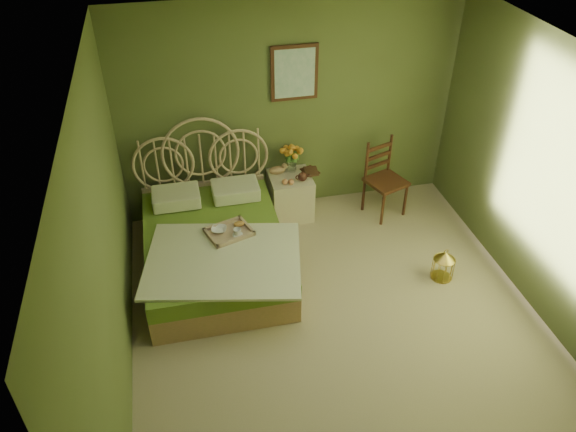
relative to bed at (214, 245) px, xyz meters
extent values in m
plane|color=tan|center=(1.08, -1.19, -0.30)|extent=(4.50, 4.50, 0.00)
plane|color=silver|center=(1.08, -1.19, 2.30)|extent=(4.50, 4.50, 0.00)
plane|color=#576535|center=(1.08, 1.06, 1.00)|extent=(4.00, 0.00, 4.00)
plane|color=#576535|center=(-0.92, -1.19, 1.00)|extent=(0.00, 4.50, 4.50)
plane|color=#576535|center=(3.08, -1.19, 1.00)|extent=(0.00, 4.50, 4.50)
cube|color=#3C2310|center=(1.13, 1.04, 1.45)|extent=(0.54, 0.03, 0.64)
cube|color=beige|center=(1.13, 1.02, 1.45)|extent=(0.46, 0.01, 0.56)
cube|color=tan|center=(0.00, -0.06, -0.15)|extent=(1.45, 1.94, 0.29)
cube|color=olive|center=(0.00, -0.06, 0.09)|extent=(1.45, 1.94, 0.19)
cube|color=beige|center=(0.05, -0.50, 0.20)|extent=(1.73, 1.45, 0.03)
cube|color=beige|center=(-0.34, 0.62, 0.27)|extent=(0.53, 0.39, 0.15)
cube|color=beige|center=(0.34, 0.62, 0.27)|extent=(0.53, 0.39, 0.15)
cube|color=#D4B58D|center=(0.16, -0.11, 0.21)|extent=(0.54, 0.47, 0.04)
ellipsoid|color=#B77A38|center=(0.28, -0.02, 0.26)|extent=(0.12, 0.07, 0.05)
cube|color=beige|center=(1.03, 0.79, -0.02)|extent=(0.50, 0.50, 0.55)
cylinder|color=silver|center=(1.08, 0.91, 0.34)|extent=(0.10, 0.10, 0.18)
ellipsoid|color=tan|center=(0.89, 0.89, 0.30)|extent=(0.21, 0.11, 0.10)
sphere|color=#CE8250|center=(0.93, 0.64, 0.29)|extent=(0.07, 0.07, 0.07)
sphere|color=#CE8250|center=(1.00, 0.62, 0.29)|extent=(0.07, 0.07, 0.07)
cube|color=#3C2310|center=(2.18, 0.57, 0.16)|extent=(0.54, 0.54, 0.04)
cylinder|color=#3C2310|center=(1.99, 0.39, -0.07)|extent=(0.04, 0.04, 0.45)
cylinder|color=#3C2310|center=(2.36, 0.39, -0.07)|extent=(0.04, 0.04, 0.45)
cylinder|color=#3C2310|center=(1.99, 0.75, -0.07)|extent=(0.04, 0.04, 0.45)
cylinder|color=#3C2310|center=(2.36, 0.75, -0.07)|extent=(0.04, 0.04, 0.45)
cube|color=#3C2310|center=(2.18, 0.75, 0.41)|extent=(0.36, 0.16, 0.51)
cylinder|color=#B49439|center=(2.37, -0.72, -0.29)|extent=(0.23, 0.23, 0.01)
cylinder|color=#B49439|center=(2.37, -0.72, -0.17)|extent=(0.23, 0.23, 0.25)
cone|color=#B49439|center=(2.37, -0.72, 0.00)|extent=(0.23, 0.23, 0.09)
imported|color=#381E0F|center=(1.21, 0.81, 0.26)|extent=(0.23, 0.26, 0.02)
imported|color=#472819|center=(1.21, 0.81, 0.28)|extent=(0.18, 0.24, 0.02)
imported|color=white|center=(0.06, -0.06, 0.25)|extent=(0.19, 0.19, 0.04)
imported|color=white|center=(0.24, -0.17, 0.26)|extent=(0.09, 0.09, 0.08)
camera|label=1|loc=(-0.26, -4.80, 3.83)|focal=35.00mm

